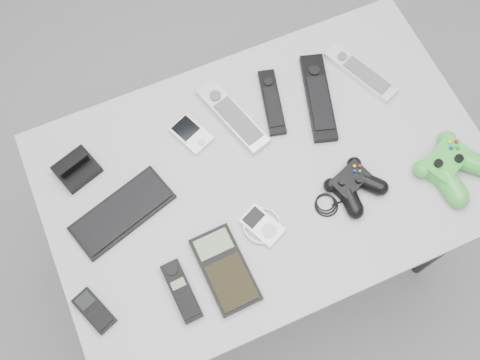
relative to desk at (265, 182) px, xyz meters
name	(u,v)px	position (x,y,z in m)	size (l,w,h in m)	color
floor	(272,220)	(0.09, 0.07, -0.66)	(3.50, 3.50, 0.00)	gray
desk	(265,182)	(0.00, 0.00, 0.00)	(1.08, 0.70, 0.72)	#9E9EA0
pda_keyboard	(122,212)	(-0.36, 0.04, 0.07)	(0.25, 0.10, 0.02)	black
dock_bracket	(75,167)	(-0.42, 0.19, 0.09)	(0.09, 0.08, 0.05)	black
pda	(191,134)	(-0.13, 0.17, 0.07)	(0.06, 0.10, 0.02)	silver
remote_silver_a	(232,116)	(-0.02, 0.17, 0.08)	(0.06, 0.23, 0.03)	silver
remote_black_a	(272,102)	(0.09, 0.17, 0.07)	(0.04, 0.19, 0.02)	black
remote_black_b	(318,97)	(0.21, 0.13, 0.07)	(0.06, 0.25, 0.02)	black
remote_silver_b	(360,72)	(0.34, 0.16, 0.07)	(0.05, 0.21, 0.02)	silver
mobile_phone	(94,311)	(-0.49, -0.15, 0.07)	(0.05, 0.10, 0.02)	black
cordless_handset	(182,291)	(-0.30, -0.19, 0.07)	(0.04, 0.14, 0.02)	black
calculator	(225,269)	(-0.19, -0.18, 0.07)	(0.10, 0.19, 0.02)	black
mp3_player	(262,225)	(-0.07, -0.12, 0.07)	(0.09, 0.10, 0.02)	white
controller_black	(354,184)	(0.18, -0.12, 0.08)	(0.21, 0.13, 0.04)	black
controller_green	(451,165)	(0.41, -0.17, 0.09)	(0.16, 0.17, 0.05)	#288E26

